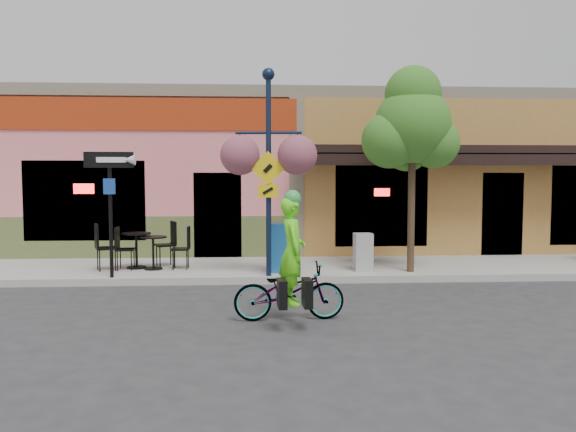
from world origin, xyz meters
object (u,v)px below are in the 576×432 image
object	(u,v)px
cyclist_rider	(292,267)
newspaper_box_blue	(281,248)
bicycle	(289,291)
newspaper_box_grey	(363,252)
street_tree	(412,169)
lamp_post	(269,173)
building	(317,175)
one_way_sign	(111,215)

from	to	relation	value
cyclist_rider	newspaper_box_blue	bearing A→B (deg)	-3.02
bicycle	newspaper_box_blue	distance (m)	3.49
newspaper_box_blue	newspaper_box_grey	world-z (taller)	newspaper_box_blue
bicycle	street_tree	distance (m)	4.80
bicycle	newspaper_box_grey	size ratio (longest dim) A/B	2.07
newspaper_box_grey	newspaper_box_blue	bearing A→B (deg)	179.52
newspaper_box_blue	lamp_post	bearing A→B (deg)	-109.64
newspaper_box_blue	newspaper_box_grey	bearing A→B (deg)	12.05
building	one_way_sign	world-z (taller)	building
cyclist_rider	lamp_post	size ratio (longest dim) A/B	0.39
building	newspaper_box_grey	world-z (taller)	building
street_tree	newspaper_box_grey	bearing A→B (deg)	170.45
newspaper_box_grey	street_tree	bearing A→B (deg)	-11.57
lamp_post	one_way_sign	bearing A→B (deg)	-172.19
building	street_tree	distance (m)	6.64
building	street_tree	world-z (taller)	street_tree
one_way_sign	newspaper_box_blue	xyz separation A→B (m)	(3.46, 0.46, -0.75)
lamp_post	newspaper_box_grey	world-z (taller)	lamp_post
lamp_post	one_way_sign	world-z (taller)	lamp_post
bicycle	street_tree	xyz separation A→B (m)	(2.84, 3.36, 1.93)
building	bicycle	bearing A→B (deg)	-98.89
lamp_post	newspaper_box_grey	xyz separation A→B (m)	(2.07, 0.51, -1.71)
bicycle	cyclist_rider	xyz separation A→B (m)	(0.05, 0.00, 0.37)
bicycle	one_way_sign	bearing A→B (deg)	45.27
bicycle	cyclist_rider	world-z (taller)	cyclist_rider
cyclist_rider	lamp_post	xyz separation A→B (m)	(-0.28, 3.02, 1.46)
bicycle	one_way_sign	world-z (taller)	one_way_sign
cyclist_rider	lamp_post	world-z (taller)	lamp_post
cyclist_rider	one_way_sign	distance (m)	4.65
lamp_post	building	bearing A→B (deg)	83.26
one_way_sign	newspaper_box_blue	distance (m)	3.57
cyclist_rider	newspaper_box_grey	xyz separation A→B (m)	(1.78, 3.53, -0.26)
cyclist_rider	newspaper_box_grey	bearing A→B (deg)	-30.10
lamp_post	cyclist_rider	bearing A→B (deg)	-76.84
building	street_tree	xyz separation A→B (m)	(1.29, -6.51, 0.12)
newspaper_box_grey	cyclist_rider	bearing A→B (deg)	-118.82
building	newspaper_box_grey	distance (m)	6.57
building	newspaper_box_blue	world-z (taller)	building
newspaper_box_blue	newspaper_box_grey	distance (m)	1.80
building	bicycle	xyz separation A→B (m)	(-1.55, -9.87, -1.81)
bicycle	cyclist_rider	size ratio (longest dim) A/B	1.03
lamp_post	one_way_sign	distance (m)	3.31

